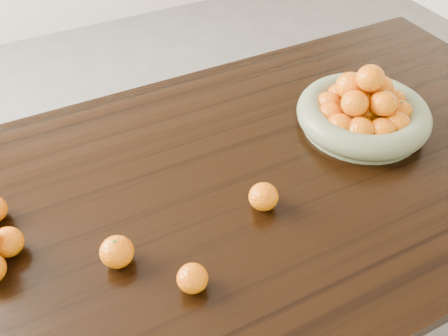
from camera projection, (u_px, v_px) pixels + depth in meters
name	position (u px, v px, depth m)	size (l,w,h in m)	color
dining_table	(225.00, 211.00, 1.25)	(2.00, 1.00, 0.75)	black
fruit_bowl	(364.00, 112.00, 1.33)	(0.36, 0.36, 0.18)	#6D7656
loose_orange_0	(117.00, 252.00, 1.01)	(0.07, 0.07, 0.07)	orange
loose_orange_1	(192.00, 278.00, 0.96)	(0.06, 0.06, 0.06)	orange
loose_orange_2	(263.00, 197.00, 1.12)	(0.07, 0.07, 0.06)	orange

